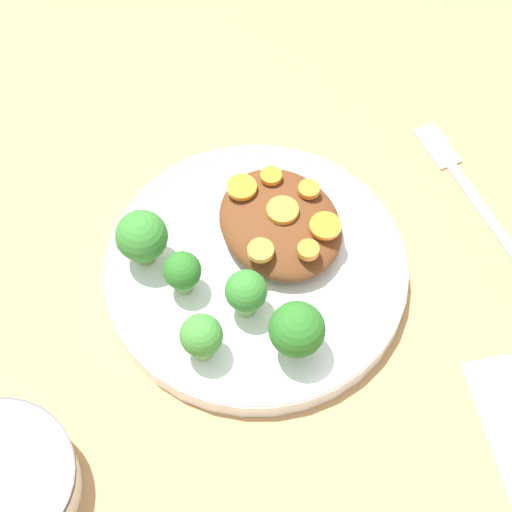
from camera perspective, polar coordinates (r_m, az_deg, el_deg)
The scene contains 16 objects.
ground_plane at distance 0.77m, azimuth 0.00°, elevation -1.36°, with size 4.00×4.00×0.00m, color tan.
plate at distance 0.75m, azimuth 0.00°, elevation -0.86°, with size 0.27×0.27×0.02m.
stew_mound at distance 0.75m, azimuth 1.63°, elevation 2.20°, with size 0.12×0.10×0.03m, color #5B3319.
broccoli_floret_0 at distance 0.73m, azimuth -7.62°, elevation 1.27°, with size 0.05×0.05×0.06m.
broccoli_floret_1 at distance 0.72m, azimuth -4.94°, elevation -1.05°, with size 0.03×0.03×0.05m.
broccoli_floret_2 at distance 0.70m, azimuth -0.67°, elevation -2.43°, with size 0.04×0.04×0.05m.
broccoli_floret_3 at distance 0.69m, azimuth -3.66°, elevation -5.39°, with size 0.04×0.04×0.05m.
broccoli_floret_4 at distance 0.68m, azimuth 2.74°, elevation -4.95°, with size 0.05×0.05×0.06m.
carrot_slice_0 at distance 0.76m, azimuth 1.01°, elevation 5.37°, with size 0.02×0.02×0.00m, color orange.
carrot_slice_1 at distance 0.72m, azimuth 3.50°, elevation 0.40°, with size 0.02×0.02×0.01m, color orange.
carrot_slice_2 at distance 0.75m, azimuth 3.55°, elevation 4.47°, with size 0.02×0.02×0.01m, color orange.
carrot_slice_3 at distance 0.72m, azimuth 0.24°, elevation 0.34°, with size 0.02×0.02×0.01m, color orange.
carrot_slice_4 at distance 0.74m, azimuth 1.79°, elevation 3.06°, with size 0.03×0.03×0.01m, color orange.
carrot_slice_5 at distance 0.73m, azimuth 4.64°, elevation 2.02°, with size 0.03×0.03×0.00m, color orange.
carrot_slice_6 at distance 0.75m, azimuth -0.96°, elevation 4.61°, with size 0.03×0.03×0.00m, color orange.
fork at distance 0.85m, azimuth 13.50°, elevation 5.08°, with size 0.18×0.03×0.01m.
Camera 1 is at (-0.34, 0.18, 0.66)m, focal length 60.00 mm.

